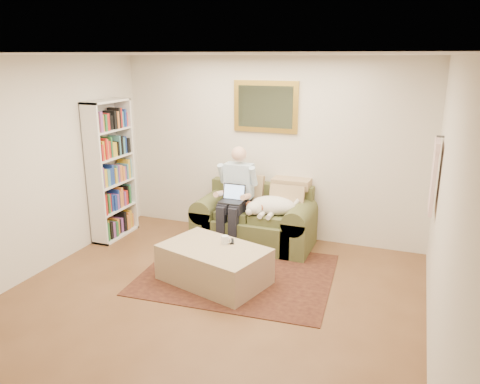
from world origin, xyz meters
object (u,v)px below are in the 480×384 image
Objects in this scene: sofa at (255,225)px; seated_man at (234,198)px; laptop at (233,197)px; bookshelf at (111,170)px; sleeping_dog at (273,205)px; coffee_mug at (225,240)px; ottoman at (214,264)px.

seated_man is at bearing -148.55° from sofa.
seated_man is 0.07m from laptop.
bookshelf is at bearing -172.59° from laptop.
bookshelf is at bearing -171.12° from sleeping_dog.
seated_man is 0.69× the size of bookshelf.
coffee_mug is at bearing -104.38° from sleeping_dog.
sleeping_dog is 2.39m from bookshelf.
laptop is at bearing 7.41° from bookshelf.
bookshelf is (-2.04, -0.45, 0.72)m from sofa.
ottoman is 12.12× the size of coffee_mug.
seated_man is 0.55m from sleeping_dog.
laptop is (-0.25, -0.22, 0.44)m from sofa.
laptop reaches higher than sleeping_dog.
sleeping_dog is (0.54, 0.07, -0.06)m from seated_man.
coffee_mug is (0.02, -1.15, 0.21)m from sofa.
ottoman is at bearing -120.38° from coffee_mug.
sofa is at bearing 87.35° from ottoman.
bookshelf reaches higher than seated_man.
coffee_mug is at bearing 59.62° from ottoman.
seated_man reaches higher than sofa.
sofa is 16.49× the size of coffee_mug.
bookshelf reaches higher than coffee_mug.
bookshelf is at bearing -167.61° from sofa.
sleeping_dog is at bearing 7.13° from seated_man.
sleeping_dog is 0.34× the size of bookshelf.
coffee_mug is at bearing -18.72° from bookshelf.
seated_man is 2.04× the size of sleeping_dog.
sleeping_dog is at bearing 73.57° from ottoman.
sofa is 2.21m from bookshelf.
bookshelf is at bearing 161.28° from coffee_mug.
sleeping_dog is at bearing 13.64° from laptop.
coffee_mug is at bearing -73.84° from laptop.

